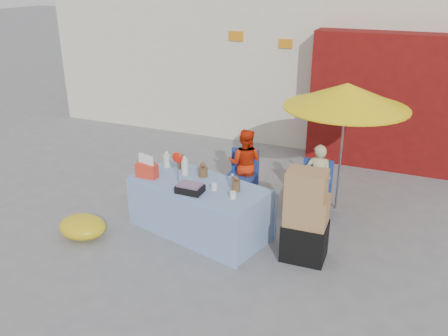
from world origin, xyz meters
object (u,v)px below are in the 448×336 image
at_px(vendor_orange, 245,164).
at_px(market_table, 199,207).
at_px(vendor_beige, 318,178).
at_px(box_stack, 306,219).
at_px(chair_right, 314,198).
at_px(chair_left, 242,186).
at_px(umbrella, 347,96).

bearing_deg(vendor_orange, market_table, 76.77).
height_order(market_table, vendor_beige, market_table).
bearing_deg(vendor_orange, box_stack, 128.55).
bearing_deg(market_table, chair_right, 55.65).
bearing_deg(vendor_beige, market_table, 38.61).
xyz_separation_m(chair_left, vendor_beige, (1.25, 0.13, 0.31)).
relative_size(chair_right, umbrella, 0.41).
bearing_deg(market_table, chair_left, 95.90).
distance_m(market_table, chair_left, 1.28).
relative_size(market_table, chair_left, 2.64).
distance_m(chair_left, vendor_orange, 0.38).
bearing_deg(vendor_beige, box_stack, 91.28).
bearing_deg(umbrella, vendor_beige, -153.43).
xyz_separation_m(chair_left, vendor_orange, (0.00, 0.13, 0.35)).
bearing_deg(chair_right, box_stack, -88.03).
height_order(chair_right, box_stack, box_stack).
relative_size(market_table, vendor_orange, 1.84).
relative_size(vendor_beige, box_stack, 0.88).
distance_m(market_table, vendor_beige, 2.01).
height_order(market_table, chair_right, market_table).
xyz_separation_m(vendor_beige, umbrella, (0.30, 0.15, 1.33)).
distance_m(market_table, umbrella, 2.76).
bearing_deg(box_stack, chair_left, 136.44).
relative_size(chair_left, vendor_orange, 0.70).
bearing_deg(market_table, box_stack, 11.30).
distance_m(umbrella, box_stack, 2.09).
xyz_separation_m(chair_left, box_stack, (1.42, -1.35, 0.34)).
xyz_separation_m(chair_left, chair_right, (1.25, 0.00, 0.00)).
distance_m(market_table, vendor_orange, 1.41).
height_order(market_table, vendor_orange, market_table).
relative_size(vendor_orange, umbrella, 0.58).
bearing_deg(vendor_beige, chair_left, 0.98).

